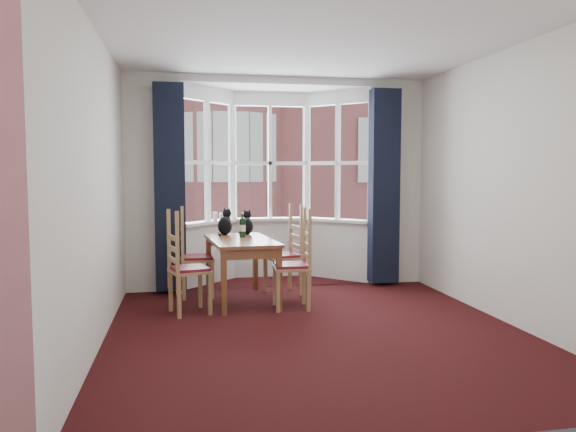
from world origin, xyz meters
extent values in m
plane|color=black|center=(0.00, 0.00, 0.00)|extent=(4.50, 4.50, 0.00)
plane|color=white|center=(0.00, 0.00, 2.80)|extent=(4.50, 4.50, 0.00)
plane|color=silver|center=(-2.00, 0.00, 1.40)|extent=(0.00, 4.50, 4.50)
plane|color=silver|center=(2.00, 0.00, 1.40)|extent=(0.00, 4.50, 4.50)
plane|color=silver|center=(0.00, -2.25, 1.40)|extent=(4.00, 0.00, 4.00)
cube|color=silver|center=(-1.65, 2.25, 1.40)|extent=(0.70, 0.12, 2.80)
cube|color=silver|center=(1.65, 2.25, 1.40)|extent=(0.70, 0.12, 2.80)
cube|color=black|center=(-1.42, 2.07, 1.35)|extent=(0.38, 0.22, 2.60)
cube|color=black|center=(1.42, 2.07, 1.35)|extent=(0.38, 0.22, 2.60)
cube|color=brown|center=(-0.59, 1.45, 0.73)|extent=(0.83, 1.39, 0.04)
cube|color=brown|center=(-0.84, 0.81, 0.36)|extent=(0.07, 0.07, 0.71)
cube|color=brown|center=(-0.95, 2.04, 0.36)|extent=(0.07, 0.07, 0.71)
cube|color=brown|center=(-0.23, 0.87, 0.36)|extent=(0.07, 0.07, 0.71)
cube|color=brown|center=(-0.34, 2.10, 0.36)|extent=(0.07, 0.07, 0.71)
cube|color=#A57D50|center=(-1.20, 1.00, 0.48)|extent=(0.50, 0.51, 0.06)
cube|color=maroon|center=(-1.20, 1.00, 0.49)|extent=(0.45, 0.46, 0.03)
cube|color=#A57D50|center=(-1.10, 1.81, 0.48)|extent=(0.41, 0.43, 0.06)
cube|color=maroon|center=(-1.10, 1.81, 0.49)|extent=(0.37, 0.39, 0.03)
cube|color=#A57D50|center=(-0.06, 1.00, 0.48)|extent=(0.42, 0.44, 0.06)
cube|color=maroon|center=(-0.06, 1.00, 0.49)|extent=(0.38, 0.40, 0.03)
cube|color=#A57D50|center=(-0.03, 1.78, 0.48)|extent=(0.47, 0.49, 0.06)
cube|color=maroon|center=(-0.03, 1.78, 0.49)|extent=(0.43, 0.44, 0.03)
ellipsoid|color=black|center=(-0.74, 1.95, 0.86)|extent=(0.26, 0.29, 0.23)
sphere|color=black|center=(-0.71, 2.03, 1.01)|extent=(0.15, 0.15, 0.11)
cone|color=black|center=(-0.74, 2.04, 1.07)|extent=(0.05, 0.05, 0.05)
cone|color=black|center=(-0.68, 2.01, 1.07)|extent=(0.05, 0.05, 0.05)
ellipsoid|color=black|center=(-0.47, 1.93, 0.86)|extent=(0.21, 0.25, 0.22)
sphere|color=black|center=(-0.45, 2.01, 0.99)|extent=(0.12, 0.12, 0.10)
cone|color=black|center=(-0.48, 2.01, 1.05)|extent=(0.04, 0.04, 0.05)
cone|color=black|center=(-0.42, 2.00, 1.05)|extent=(0.04, 0.04, 0.05)
cylinder|color=black|center=(-0.55, 1.63, 0.86)|extent=(0.08, 0.08, 0.21)
sphere|color=black|center=(-0.55, 1.63, 0.96)|extent=(0.07, 0.07, 0.07)
cylinder|color=black|center=(-0.55, 1.63, 1.00)|extent=(0.03, 0.03, 0.09)
cylinder|color=gold|center=(-0.55, 1.63, 1.04)|extent=(0.03, 0.03, 0.02)
cylinder|color=silver|center=(-0.55, 1.63, 0.86)|extent=(0.08, 0.08, 0.08)
cylinder|color=white|center=(-0.83, 2.60, 0.93)|extent=(0.06, 0.06, 0.12)
cylinder|color=white|center=(-0.74, 2.63, 0.92)|extent=(0.06, 0.06, 0.11)
plane|color=#333335|center=(0.00, 32.25, -6.00)|extent=(80.00, 80.00, 0.00)
cube|color=#9F5452|center=(0.00, 14.25, 1.00)|extent=(18.00, 6.00, 14.00)
cylinder|color=#9F5452|center=(0.00, 11.25, 1.00)|extent=(3.20, 3.20, 14.00)
camera|label=1|loc=(-1.26, -5.16, 1.55)|focal=35.00mm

